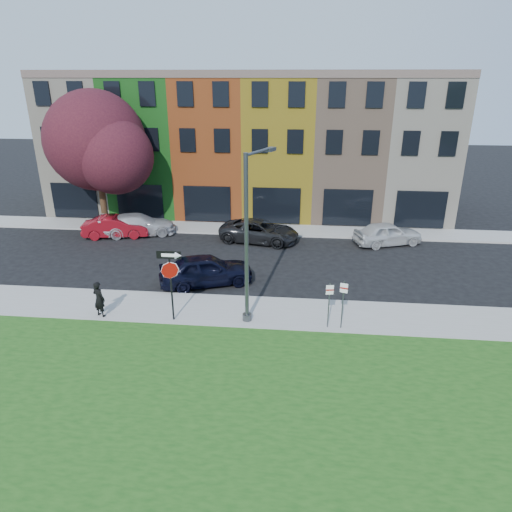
# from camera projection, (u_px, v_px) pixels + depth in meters

# --- Properties ---
(ground) EXTENTS (120.00, 120.00, 0.00)m
(ground) POSITION_uv_depth(u_px,v_px,m) (252.00, 350.00, 18.13)
(ground) COLOR black
(ground) RESTS_ON ground
(sidewalk_near) EXTENTS (40.00, 3.00, 0.12)m
(sidewalk_near) POSITION_uv_depth(u_px,v_px,m) (303.00, 315.00, 20.70)
(sidewalk_near) COLOR gray
(sidewalk_near) RESTS_ON ground
(sidewalk_far) EXTENTS (40.00, 2.40, 0.12)m
(sidewalk_far) POSITION_uv_depth(u_px,v_px,m) (233.00, 229.00, 32.25)
(sidewalk_far) COLOR gray
(sidewalk_far) RESTS_ON ground
(rowhouse_block) EXTENTS (30.00, 10.12, 10.00)m
(rowhouse_block) POSITION_uv_depth(u_px,v_px,m) (249.00, 145.00, 36.10)
(rowhouse_block) COLOR #BCB49C
(rowhouse_block) RESTS_ON ground
(stop_sign) EXTENTS (1.05, 0.10, 3.24)m
(stop_sign) POSITION_uv_depth(u_px,v_px,m) (170.00, 272.00, 19.31)
(stop_sign) COLOR black
(stop_sign) RESTS_ON sidewalk_near
(man) EXTENTS (0.88, 0.82, 1.66)m
(man) POSITION_uv_depth(u_px,v_px,m) (99.00, 299.00, 20.18)
(man) COLOR black
(man) RESTS_ON sidewalk_near
(sedan_near) EXTENTS (5.07, 6.05, 1.63)m
(sedan_near) POSITION_uv_depth(u_px,v_px,m) (206.00, 270.00, 23.55)
(sedan_near) COLOR black
(sedan_near) RESTS_ON ground
(parked_car_red) EXTENTS (3.21, 4.93, 1.43)m
(parked_car_red) POSITION_uv_depth(u_px,v_px,m) (116.00, 227.00, 30.56)
(parked_car_red) COLOR maroon
(parked_car_red) RESTS_ON ground
(parked_car_silver) EXTENTS (4.73, 6.06, 1.44)m
(parked_car_silver) POSITION_uv_depth(u_px,v_px,m) (138.00, 225.00, 30.97)
(parked_car_silver) COLOR #B2B1B7
(parked_car_silver) RESTS_ON ground
(parked_car_dark) EXTENTS (4.19, 5.97, 1.43)m
(parked_car_dark) POSITION_uv_depth(u_px,v_px,m) (259.00, 231.00, 29.69)
(parked_car_dark) COLOR black
(parked_car_dark) RESTS_ON ground
(parked_car_white) EXTENTS (4.49, 5.44, 1.48)m
(parked_car_white) POSITION_uv_depth(u_px,v_px,m) (388.00, 234.00, 29.15)
(parked_car_white) COLOR silver
(parked_car_white) RESTS_ON ground
(street_lamp) EXTENTS (1.25, 2.43, 7.30)m
(street_lamp) POSITION_uv_depth(u_px,v_px,m) (249.00, 240.00, 18.94)
(street_lamp) COLOR #494B4E
(street_lamp) RESTS_ON sidewalk_near
(parking_sign_a) EXTENTS (0.32, 0.10, 2.07)m
(parking_sign_a) POSITION_uv_depth(u_px,v_px,m) (329.00, 300.00, 19.07)
(parking_sign_a) COLOR #494B4E
(parking_sign_a) RESTS_ON sidewalk_near
(parking_sign_b) EXTENTS (0.31, 0.12, 2.20)m
(parking_sign_b) POSITION_uv_depth(u_px,v_px,m) (343.00, 299.00, 18.99)
(parking_sign_b) COLOR #494B4E
(parking_sign_b) RESTS_ON sidewalk_near
(tree_purple) EXTENTS (7.87, 6.88, 9.30)m
(tree_purple) POSITION_uv_depth(u_px,v_px,m) (98.00, 143.00, 30.19)
(tree_purple) COLOR black
(tree_purple) RESTS_ON sidewalk_far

